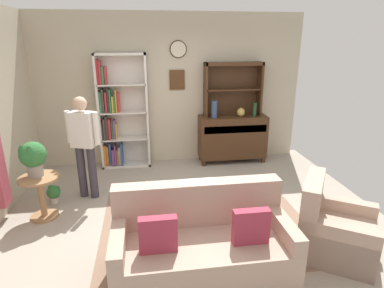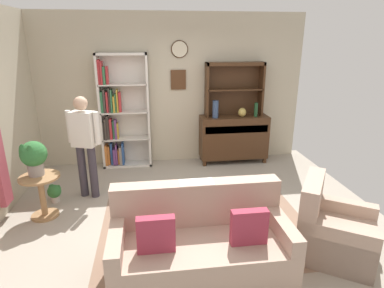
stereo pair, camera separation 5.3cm
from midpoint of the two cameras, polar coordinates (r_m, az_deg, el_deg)
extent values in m
cube|color=#9E9384|center=(4.64, -0.57, -12.17)|extent=(5.40, 4.60, 0.02)
cube|color=#BCB299|center=(6.19, -3.15, 9.53)|extent=(5.00, 0.06, 2.80)
cylinder|color=beige|center=(6.09, -1.97, 16.48)|extent=(0.28, 0.03, 0.28)
torus|color=#382314|center=(6.09, -1.97, 16.48)|extent=(0.31, 0.02, 0.31)
cube|color=#4C2D19|center=(6.12, -2.19, 11.33)|extent=(0.28, 0.03, 0.36)
cube|color=#846651|center=(4.41, 2.59, -13.78)|extent=(2.69, 2.19, 0.01)
cube|color=silver|center=(6.10, -15.65, 5.39)|extent=(0.04, 0.30, 2.10)
cube|color=silver|center=(6.04, -7.51, 5.79)|extent=(0.04, 0.30, 2.10)
cube|color=silver|center=(5.92, -12.25, 15.37)|extent=(0.90, 0.30, 0.04)
cube|color=silver|center=(6.35, -11.01, -3.49)|extent=(0.90, 0.30, 0.04)
cube|color=silver|center=(6.19, -11.52, 5.89)|extent=(0.90, 0.01, 2.10)
cube|color=silver|center=(6.18, -11.30, 1.03)|extent=(0.86, 0.30, 0.02)
cube|color=#CC7233|center=(6.29, -14.67, -1.84)|extent=(0.04, 0.20, 0.38)
cube|color=#CC7233|center=(6.29, -14.27, -1.92)|extent=(0.04, 0.13, 0.36)
cube|color=#284C8C|center=(6.28, -13.82, -1.67)|extent=(0.04, 0.12, 0.41)
cube|color=#723F7F|center=(6.29, -13.32, -2.12)|extent=(0.04, 0.20, 0.30)
cube|color=#723F7F|center=(6.27, -12.96, -1.72)|extent=(0.03, 0.21, 0.39)
cube|color=#CC7233|center=(6.28, -12.60, -2.15)|extent=(0.03, 0.14, 0.29)
cube|color=gray|center=(6.27, -12.25, -1.88)|extent=(0.04, 0.19, 0.35)
cube|color=#284C8C|center=(6.25, -11.89, -1.55)|extent=(0.04, 0.22, 0.42)
cube|color=silver|center=(6.05, -11.60, 5.60)|extent=(0.86, 0.30, 0.02)
cube|color=#3F3833|center=(6.15, -15.13, 2.35)|extent=(0.02, 0.16, 0.33)
cube|color=#3F3833|center=(6.14, -14.81, 2.66)|extent=(0.03, 0.20, 0.39)
cube|color=#3F3833|center=(6.13, -14.43, 2.89)|extent=(0.04, 0.13, 0.44)
cube|color=#B22D33|center=(6.13, -13.94, 2.66)|extent=(0.04, 0.16, 0.38)
cube|color=#337247|center=(6.13, -13.50, 2.51)|extent=(0.03, 0.10, 0.34)
cube|color=#723F7F|center=(6.12, -13.13, 2.60)|extent=(0.04, 0.16, 0.36)
cube|color=gold|center=(6.13, -12.79, 2.33)|extent=(0.03, 0.13, 0.30)
cube|color=silver|center=(5.96, -11.91, 10.34)|extent=(0.86, 0.30, 0.02)
cube|color=#337247|center=(6.03, -15.43, 7.19)|extent=(0.04, 0.12, 0.37)
cube|color=#3F3833|center=(6.02, -15.02, 7.44)|extent=(0.03, 0.16, 0.42)
cube|color=#B22D33|center=(6.02, -14.56, 7.22)|extent=(0.04, 0.14, 0.37)
cube|color=#3F3833|center=(6.01, -14.18, 7.58)|extent=(0.03, 0.13, 0.44)
cube|color=#337247|center=(6.01, -13.82, 7.47)|extent=(0.03, 0.21, 0.41)
cube|color=gold|center=(6.01, -13.40, 6.94)|extent=(0.03, 0.20, 0.30)
cube|color=#337247|center=(6.01, -13.12, 7.15)|extent=(0.03, 0.14, 0.34)
cube|color=gold|center=(6.00, -12.84, 7.51)|extent=(0.02, 0.18, 0.41)
cube|color=#B22D33|center=(6.00, -12.43, 7.30)|extent=(0.04, 0.11, 0.36)
cube|color=#B22D33|center=(5.96, -15.89, 12.19)|extent=(0.04, 0.18, 0.42)
cube|color=#B22D33|center=(5.95, -15.47, 12.08)|extent=(0.03, 0.22, 0.39)
cube|color=#337247|center=(5.95, -15.06, 11.68)|extent=(0.04, 0.18, 0.31)
cube|color=#B22D33|center=(5.95, -14.59, 11.73)|extent=(0.04, 0.12, 0.31)
cube|color=#422816|center=(6.33, 7.61, 1.31)|extent=(1.30, 0.45, 0.82)
cube|color=#422816|center=(6.19, 2.48, -3.45)|extent=(0.06, 0.06, 0.10)
cube|color=#422816|center=(6.50, 12.96, -2.83)|extent=(0.06, 0.06, 0.10)
cube|color=#422816|center=(6.51, 1.93, -2.32)|extent=(0.06, 0.06, 0.10)
cube|color=#422816|center=(6.81, 11.95, -1.78)|extent=(0.06, 0.06, 0.10)
cube|color=#352012|center=(6.07, 8.23, 2.56)|extent=(1.20, 0.01, 0.14)
cube|color=#422816|center=(6.08, 2.88, 9.56)|extent=(0.04, 0.26, 1.00)
cube|color=#422816|center=(6.36, 12.44, 9.55)|extent=(0.04, 0.26, 1.00)
cube|color=#422816|center=(6.15, 7.96, 13.92)|extent=(1.10, 0.26, 0.06)
cube|color=#422816|center=(6.20, 7.77, 9.59)|extent=(1.06, 0.26, 0.02)
cube|color=#422816|center=(6.32, 7.47, 9.77)|extent=(1.10, 0.01, 1.00)
cylinder|color=#33476B|center=(6.02, 4.43, 6.17)|extent=(0.11, 0.11, 0.33)
ellipsoid|color=tan|center=(6.17, 9.14, 5.57)|extent=(0.15, 0.15, 0.17)
cylinder|color=#194223|center=(6.22, 11.52, 5.99)|extent=(0.07, 0.07, 0.27)
cube|color=tan|center=(3.49, 2.07, -19.39)|extent=(1.80, 0.85, 0.42)
cube|color=tan|center=(3.51, 1.22, -10.34)|extent=(1.80, 0.20, 0.48)
cube|color=tan|center=(3.42, -12.57, -18.95)|extent=(0.14, 0.85, 0.60)
cube|color=tan|center=(3.65, 15.59, -16.51)|extent=(0.14, 0.85, 0.60)
cube|color=#A33347|center=(3.13, -5.92, -15.68)|extent=(0.36, 0.10, 0.36)
cube|color=#A33347|center=(3.27, 10.57, -14.28)|extent=(0.36, 0.10, 0.36)
cube|color=white|center=(3.40, 1.25, -6.76)|extent=(0.36, 0.18, 0.00)
cube|color=tan|center=(4.09, 24.49, -15.18)|extent=(1.06, 1.06, 0.40)
cube|color=tan|center=(3.88, 20.90, -9.08)|extent=(0.57, 0.72, 0.48)
cube|color=tan|center=(3.79, 24.44, -16.65)|extent=(0.73, 0.55, 0.55)
cube|color=tan|center=(4.31, 24.80, -12.22)|extent=(0.73, 0.55, 0.55)
cylinder|color=#997047|center=(4.73, -25.19, -5.35)|extent=(0.52, 0.52, 0.03)
cylinder|color=#997047|center=(4.85, -24.71, -8.61)|extent=(0.08, 0.08, 0.57)
cylinder|color=#997047|center=(4.97, -24.29, -11.41)|extent=(0.36, 0.36, 0.03)
cylinder|color=gray|center=(4.75, -25.68, -4.08)|extent=(0.20, 0.20, 0.16)
sphere|color=#2D6B33|center=(4.68, -26.04, -1.58)|extent=(0.34, 0.34, 0.34)
ellipsoid|color=#2D6B33|center=(4.64, -27.51, -1.44)|extent=(0.10, 0.06, 0.24)
ellipsoid|color=#2D6B33|center=(4.55, -26.43, -1.61)|extent=(0.10, 0.06, 0.24)
cylinder|color=beige|center=(5.29, -22.82, -9.00)|extent=(0.12, 0.12, 0.09)
sphere|color=#2D6B33|center=(5.23, -22.99, -7.75)|extent=(0.20, 0.20, 0.20)
ellipsoid|color=#2D6B33|center=(5.27, -23.54, -7.35)|extent=(0.06, 0.03, 0.14)
ellipsoid|color=#2D6B33|center=(5.28, -23.19, -7.23)|extent=(0.06, 0.03, 0.14)
ellipsoid|color=#2D6B33|center=(5.28, -23.37, -7.28)|extent=(0.06, 0.03, 0.14)
ellipsoid|color=#2D6B33|center=(5.22, -22.26, -7.42)|extent=(0.06, 0.03, 0.14)
cylinder|color=#38333D|center=(5.20, -18.58, -4.55)|extent=(0.15, 0.15, 0.82)
cylinder|color=#38333D|center=(5.11, -16.84, -4.76)|extent=(0.15, 0.15, 0.82)
cube|color=silver|center=(4.94, -18.46, 2.53)|extent=(0.39, 0.30, 0.52)
sphere|color=tan|center=(4.86, -18.91, 6.85)|extent=(0.26, 0.26, 0.20)
cylinder|color=silver|center=(5.05, -20.65, 2.93)|extent=(0.10, 0.10, 0.48)
cylinder|color=silver|center=(4.82, -16.24, 2.71)|extent=(0.10, 0.10, 0.48)
camera|label=1|loc=(0.03, -89.66, 0.11)|focal=30.04mm
camera|label=2|loc=(0.03, 90.34, -0.11)|focal=30.04mm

